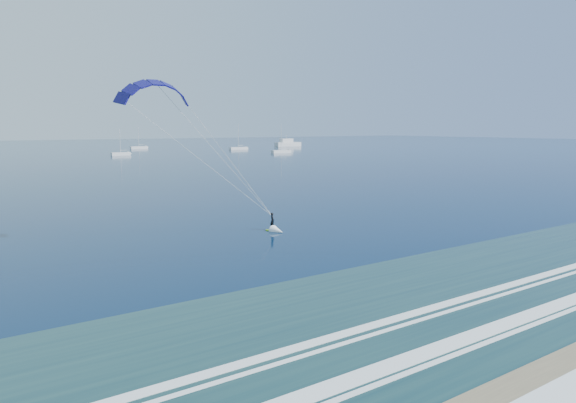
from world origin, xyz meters
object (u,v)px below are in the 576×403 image
at_px(kitesurfer_rig, 216,153).
at_px(sailboat_5, 281,151).
at_px(sailboat_4, 239,148).
at_px(sailboat_2, 121,154).
at_px(sailboat_3, 139,147).
at_px(motor_yacht, 288,143).

relative_size(kitesurfer_rig, sailboat_5, 1.55).
bearing_deg(sailboat_4, sailboat_2, -162.53).
relative_size(sailboat_3, sailboat_4, 0.91).
bearing_deg(motor_yacht, sailboat_2, -158.84).
bearing_deg(sailboat_3, sailboat_4, -44.55).
relative_size(sailboat_2, sailboat_3, 0.88).
bearing_deg(sailboat_5, sailboat_3, 115.61).
height_order(kitesurfer_rig, sailboat_5, kitesurfer_rig).
bearing_deg(sailboat_4, kitesurfer_rig, -119.30).
relative_size(motor_yacht, sailboat_5, 1.30).
xyz_separation_m(sailboat_3, sailboat_4, (36.48, -35.92, 0.01)).
distance_m(kitesurfer_rig, sailboat_4, 198.49).
bearing_deg(sailboat_2, sailboat_3, 65.55).
relative_size(sailboat_2, sailboat_4, 0.80).
bearing_deg(kitesurfer_rig, sailboat_3, 73.82).
bearing_deg(sailboat_3, motor_yacht, -10.72).
bearing_deg(sailboat_4, sailboat_3, 135.45).
bearing_deg(sailboat_5, sailboat_2, 162.66).
height_order(motor_yacht, sailboat_4, sailboat_4).
distance_m(motor_yacht, sailboat_2, 111.74).
bearing_deg(motor_yacht, sailboat_3, 169.28).
bearing_deg(kitesurfer_rig, sailboat_4, 60.70).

